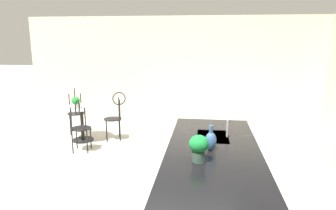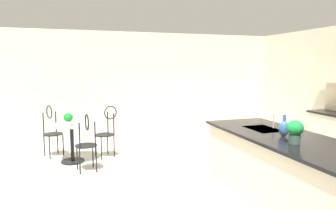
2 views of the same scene
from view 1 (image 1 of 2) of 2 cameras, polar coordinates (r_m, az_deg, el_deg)
ground_plane at (r=4.23m, az=-4.28°, el=-18.37°), size 40.00×40.00×0.00m
wall_left_window at (r=7.90m, az=1.73°, el=6.44°), size 0.12×7.80×2.70m
kitchen_island at (r=3.67m, az=8.21°, el=-15.22°), size 2.80×1.06×0.92m
bistro_table at (r=6.78m, az=-15.69°, el=-2.77°), size 0.80×0.80×0.74m
chair_near_window at (r=6.07m, az=-16.05°, el=-3.31°), size 0.50×0.43×1.04m
chair_by_island at (r=7.42m, az=-16.79°, el=-0.56°), size 0.52×0.50×1.04m
chair_toward_desk at (r=6.67m, az=-9.78°, el=-1.61°), size 0.49×0.52×1.04m
sink_faucet at (r=3.98m, az=10.95°, el=-4.33°), size 0.02×0.02×0.22m
potted_plant_on_table at (r=6.59m, az=-16.74°, el=0.57°), size 0.17×0.17×0.24m
potted_plant_counter_near at (r=3.15m, az=5.75°, el=-7.70°), size 0.20×0.20×0.28m
vase_on_counter at (r=3.50m, az=7.94°, el=-6.58°), size 0.13×0.13×0.29m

